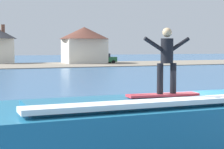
{
  "coord_description": "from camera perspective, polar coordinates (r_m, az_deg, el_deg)",
  "views": [
    {
      "loc": [
        -6.36,
        -9.45,
        3.12
      ],
      "look_at": [
        -0.86,
        4.03,
        2.07
      ],
      "focal_mm": 62.29,
      "sensor_mm": 36.0,
      "label": 1
    }
  ],
  "objects": [
    {
      "name": "car_far_shore",
      "position": [
        70.98,
        -1.21,
        2.37
      ],
      "size": [
        4.39,
        2.23,
        1.86
      ],
      "color": "#23663D",
      "rests_on": "ground_plane"
    },
    {
      "name": "wave_crest",
      "position": [
        10.86,
        8.88,
        -7.86
      ],
      "size": [
        9.55,
        3.44,
        1.86
      ],
      "color": "#1D668C",
      "rests_on": "ground_plane"
    },
    {
      "name": "surfboard",
      "position": [
        10.01,
        7.48,
        -2.98
      ],
      "size": [
        1.92,
        0.55,
        0.06
      ],
      "color": "#D8333F",
      "rests_on": "wave_crest"
    },
    {
      "name": "surfer",
      "position": [
        9.96,
        8.06,
        2.58
      ],
      "size": [
        1.32,
        0.32,
        1.68
      ],
      "color": "black",
      "rests_on": "surfboard"
    },
    {
      "name": "house_gabled_white",
      "position": [
        70.95,
        -4.09,
        4.76
      ],
      "size": [
        9.06,
        9.06,
        6.67
      ],
      "color": "silver",
      "rests_on": "ground_plane"
    }
  ]
}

